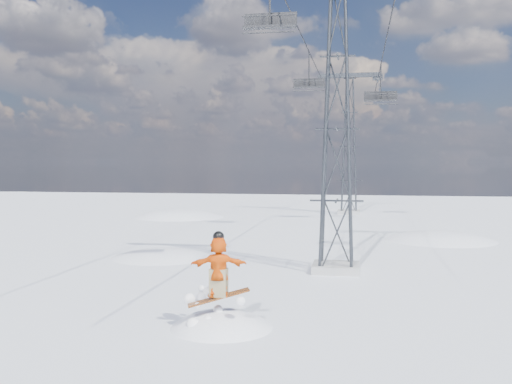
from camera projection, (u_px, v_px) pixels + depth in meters
ground at (291, 330)px, 14.33m from camera, size 120.00×120.00×0.00m
snow_terrain at (256, 378)px, 36.55m from camera, size 39.00×37.00×22.00m
lift_tower_near at (337, 130)px, 21.76m from camera, size 5.20×1.80×11.43m
lift_tower_far at (349, 147)px, 46.32m from camera, size 5.20×1.80×11.43m
haul_cables at (346, 47)px, 32.77m from camera, size 4.46×51.00×0.06m
lift_chair_near at (270, 22)px, 19.46m from camera, size 1.83×0.53×2.27m
lift_chair_mid at (381, 97)px, 38.54m from camera, size 2.22×0.64×2.75m
lift_chair_far at (309, 84)px, 34.32m from camera, size 1.91×0.55×2.37m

